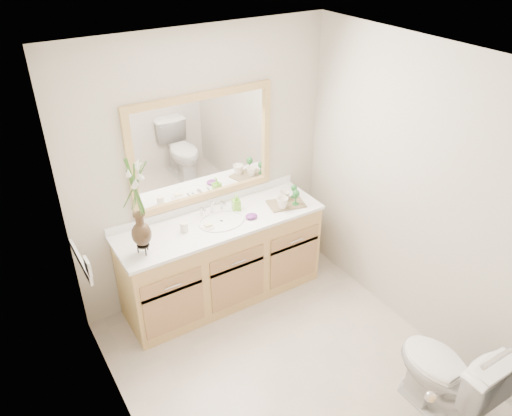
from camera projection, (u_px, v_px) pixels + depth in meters
floor at (285, 366)px, 3.98m from camera, size 2.60×2.60×0.00m
ceiling at (298, 64)px, 2.75m from camera, size 2.40×2.60×0.02m
wall_back at (203, 169)px, 4.31m from camera, size 2.40×0.02×2.40m
wall_front at (444, 374)px, 2.42m from camera, size 2.40×0.02×2.40m
wall_left at (117, 307)px, 2.82m from camera, size 0.02×2.60×2.40m
wall_right at (415, 196)px, 3.91m from camera, size 0.02×2.60×2.40m
vanity at (222, 260)px, 4.52m from camera, size 1.80×0.55×0.80m
counter at (221, 222)px, 4.30m from camera, size 1.84×0.57×0.03m
sink at (222, 227)px, 4.31m from camera, size 0.38×0.34×0.23m
mirror at (203, 149)px, 4.19m from camera, size 1.32×0.04×0.97m
switch_plate at (88, 266)px, 3.50m from camera, size 0.02×0.12×0.12m
toilet at (445, 376)px, 3.44m from camera, size 0.42×0.75×0.74m
flower_vase at (136, 197)px, 3.63m from camera, size 0.18×0.18×0.74m
tumbler at (184, 227)px, 4.13m from camera, size 0.07×0.07×0.09m
soap_dish at (208, 226)px, 4.20m from camera, size 0.10×0.10×0.03m
soap_bottle at (236, 203)px, 4.41m from camera, size 0.08×0.08×0.14m
purple_dish at (251, 216)px, 4.32m from camera, size 0.14×0.13×0.04m
tray at (286, 204)px, 4.52m from camera, size 0.36×0.28×0.02m
mug_left at (282, 202)px, 4.42m from camera, size 0.11×0.11×0.11m
mug_right at (284, 196)px, 4.54m from camera, size 0.13×0.13×0.10m
goblet_front at (296, 195)px, 4.45m from camera, size 0.07×0.07×0.15m
goblet_back at (294, 189)px, 4.57m from camera, size 0.06×0.06×0.13m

